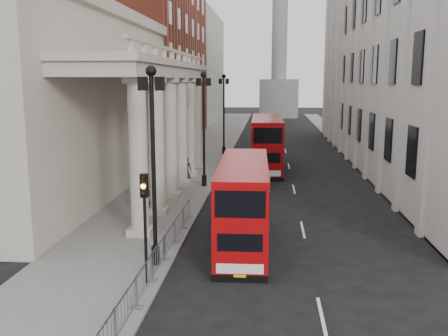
% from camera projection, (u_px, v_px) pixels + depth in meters
% --- Properties ---
extents(ground, '(260.00, 260.00, 0.00)m').
position_uv_depth(ground, '(147.00, 310.00, 17.32)').
color(ground, black).
rests_on(ground, ground).
extents(sidewalk_west, '(6.00, 140.00, 0.12)m').
position_uv_depth(sidewalk_west, '(193.00, 164.00, 46.99)').
color(sidewalk_west, slate).
rests_on(sidewalk_west, ground).
extents(sidewalk_east, '(3.00, 140.00, 0.12)m').
position_uv_depth(sidewalk_east, '(371.00, 167.00, 45.52)').
color(sidewalk_east, slate).
rests_on(sidewalk_east, ground).
extents(kerb, '(0.20, 140.00, 0.14)m').
position_uv_depth(kerb, '(224.00, 164.00, 46.73)').
color(kerb, slate).
rests_on(kerb, ground).
extents(portico_building, '(9.00, 28.00, 12.00)m').
position_uv_depth(portico_building, '(60.00, 107.00, 34.86)').
color(portico_building, '#A39988').
rests_on(portico_building, ground).
extents(brick_building, '(9.00, 32.00, 22.00)m').
position_uv_depth(brick_building, '(155.00, 55.00, 63.40)').
color(brick_building, maroon).
rests_on(brick_building, ground).
extents(west_building_far, '(9.00, 30.00, 20.00)m').
position_uv_depth(west_building_far, '(193.00, 68.00, 94.96)').
color(west_building_far, '#A39988').
rests_on(west_building_far, ground).
extents(east_building, '(8.00, 55.00, 25.00)m').
position_uv_depth(east_building, '(402.00, 28.00, 45.09)').
color(east_building, beige).
rests_on(east_building, ground).
extents(monument_column, '(8.00, 8.00, 54.20)m').
position_uv_depth(monument_column, '(280.00, 40.00, 104.21)').
color(monument_column, '#60605E').
rests_on(monument_column, ground).
extents(lamp_post_south, '(1.05, 0.44, 8.32)m').
position_uv_depth(lamp_post_south, '(153.00, 153.00, 20.44)').
color(lamp_post_south, black).
rests_on(lamp_post_south, sidewalk_west).
extents(lamp_post_mid, '(1.05, 0.44, 8.32)m').
position_uv_depth(lamp_post_mid, '(204.00, 121.00, 36.13)').
color(lamp_post_mid, black).
rests_on(lamp_post_mid, sidewalk_west).
extents(lamp_post_north, '(1.05, 0.44, 8.32)m').
position_uv_depth(lamp_post_north, '(224.00, 109.00, 51.82)').
color(lamp_post_north, black).
rests_on(lamp_post_north, sidewalk_west).
extents(traffic_light, '(0.28, 0.33, 4.30)m').
position_uv_depth(traffic_light, '(145.00, 208.00, 18.76)').
color(traffic_light, black).
rests_on(traffic_light, sidewalk_west).
extents(crowd_barriers, '(0.50, 18.75, 1.10)m').
position_uv_depth(crowd_barriers, '(152.00, 267.00, 19.41)').
color(crowd_barriers, gray).
rests_on(crowd_barriers, sidewalk_west).
extents(bus_near, '(2.49, 9.42, 4.04)m').
position_uv_depth(bus_near, '(243.00, 202.00, 23.82)').
color(bus_near, '#9F0709').
rests_on(bus_near, ground).
extents(bus_far, '(2.78, 10.74, 4.62)m').
position_uv_depth(bus_far, '(267.00, 143.00, 43.87)').
color(bus_far, '#9A0709').
rests_on(bus_far, ground).
extents(pedestrian_a, '(0.78, 0.63, 1.87)m').
position_uv_depth(pedestrian_a, '(145.00, 199.00, 28.90)').
color(pedestrian_a, black).
rests_on(pedestrian_a, sidewalk_west).
extents(pedestrian_b, '(1.09, 1.01, 1.80)m').
position_uv_depth(pedestrian_b, '(167.00, 174.00, 36.73)').
color(pedestrian_b, black).
rests_on(pedestrian_b, sidewalk_west).
extents(pedestrian_c, '(1.01, 0.77, 1.87)m').
position_uv_depth(pedestrian_c, '(186.00, 168.00, 39.13)').
color(pedestrian_c, black).
rests_on(pedestrian_c, sidewalk_west).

